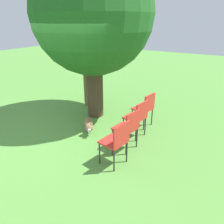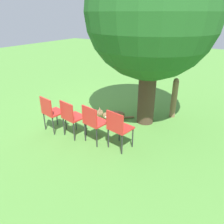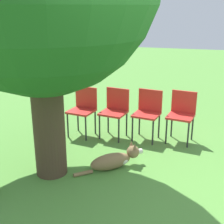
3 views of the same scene
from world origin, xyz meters
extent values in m
plane|color=#56933D|center=(0.00, 0.00, 0.00)|extent=(30.00, 30.00, 0.00)
cylinder|color=#4C3828|center=(0.15, 1.15, 0.94)|extent=(0.44, 0.44, 1.88)
sphere|color=#235B23|center=(0.15, 1.15, 2.71)|extent=(3.03, 3.03, 3.03)
ellipsoid|color=olive|center=(0.48, 0.35, 0.12)|extent=(0.58, 0.63, 0.24)
ellipsoid|color=silver|center=(0.60, 0.22, 0.11)|extent=(0.29, 0.29, 0.15)
sphere|color=olive|center=(0.72, 0.07, 0.20)|extent=(0.27, 0.27, 0.19)
cylinder|color=silver|center=(0.80, -0.02, 0.19)|extent=(0.12, 0.12, 0.08)
cone|color=olive|center=(0.76, 0.10, 0.32)|extent=(0.06, 0.06, 0.09)
cone|color=olive|center=(0.68, 0.03, 0.32)|extent=(0.06, 0.06, 0.09)
cylinder|color=olive|center=(0.20, 0.68, 0.03)|extent=(0.23, 0.25, 0.06)
cylinder|color=#846647|center=(-0.57, 1.65, 0.51)|extent=(0.15, 0.15, 1.03)
sphere|color=#846647|center=(-0.57, 1.65, 1.05)|extent=(0.14, 0.14, 0.14)
cube|color=red|center=(1.77, -0.55, 0.48)|extent=(0.48, 0.50, 0.04)
cube|color=red|center=(1.96, -0.58, 0.69)|extent=(0.10, 0.44, 0.40)
cylinder|color=#2D2D2D|center=(1.56, -0.71, 0.23)|extent=(0.03, 0.03, 0.46)
cylinder|color=#2D2D2D|center=(1.62, -0.33, 0.23)|extent=(0.03, 0.03, 0.46)
cylinder|color=#2D2D2D|center=(1.92, -0.76, 0.23)|extent=(0.03, 0.03, 0.46)
cylinder|color=#2D2D2D|center=(1.98, -0.39, 0.23)|extent=(0.03, 0.03, 0.46)
cube|color=red|center=(1.70, 0.04, 0.48)|extent=(0.48, 0.50, 0.04)
cube|color=red|center=(1.89, 0.01, 0.69)|extent=(0.10, 0.44, 0.40)
cylinder|color=#2D2D2D|center=(1.50, -0.11, 0.23)|extent=(0.03, 0.03, 0.46)
cylinder|color=#2D2D2D|center=(1.56, 0.26, 0.23)|extent=(0.03, 0.03, 0.46)
cylinder|color=#2D2D2D|center=(1.85, -0.17, 0.23)|extent=(0.03, 0.03, 0.46)
cylinder|color=#2D2D2D|center=(1.91, 0.20, 0.23)|extent=(0.03, 0.03, 0.46)
cube|color=red|center=(1.63, 0.64, 0.48)|extent=(0.48, 0.50, 0.04)
cube|color=red|center=(1.83, 0.61, 0.69)|extent=(0.10, 0.44, 0.40)
cylinder|color=#2D2D2D|center=(1.43, 0.48, 0.23)|extent=(0.03, 0.03, 0.46)
cylinder|color=#2D2D2D|center=(1.49, 0.85, 0.23)|extent=(0.03, 0.03, 0.46)
cylinder|color=#2D2D2D|center=(1.78, 0.42, 0.23)|extent=(0.03, 0.03, 0.46)
cylinder|color=#2D2D2D|center=(1.84, 0.80, 0.23)|extent=(0.03, 0.03, 0.46)
cube|color=red|center=(1.56, 1.23, 0.48)|extent=(0.48, 0.50, 0.04)
cube|color=red|center=(1.76, 1.20, 0.69)|extent=(0.10, 0.44, 0.40)
cylinder|color=#2D2D2D|center=(1.36, 1.07, 0.23)|extent=(0.03, 0.03, 0.46)
cylinder|color=#2D2D2D|center=(1.42, 1.45, 0.23)|extent=(0.03, 0.03, 0.46)
cylinder|color=#2D2D2D|center=(1.71, 1.01, 0.23)|extent=(0.03, 0.03, 0.46)
cylinder|color=#2D2D2D|center=(1.77, 1.39, 0.23)|extent=(0.03, 0.03, 0.46)
camera|label=1|loc=(3.60, -3.56, 2.59)|focal=35.00mm
camera|label=2|loc=(5.06, 3.29, 2.69)|focal=35.00mm
camera|label=3|loc=(-3.49, -0.81, 2.31)|focal=50.00mm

